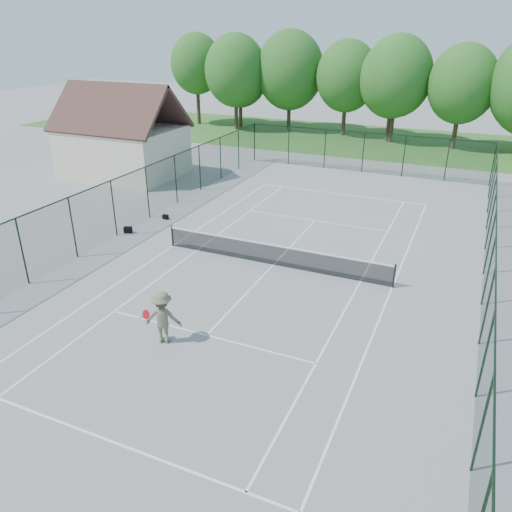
# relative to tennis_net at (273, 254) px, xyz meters

# --- Properties ---
(ground) EXTENTS (140.00, 140.00, 0.00)m
(ground) POSITION_rel_tennis_net_xyz_m (0.00, 0.00, -0.58)
(ground) COLOR gray
(ground) RESTS_ON ground
(grass_far) EXTENTS (80.00, 16.00, 0.01)m
(grass_far) POSITION_rel_tennis_net_xyz_m (0.00, 30.00, -0.57)
(grass_far) COLOR #3C732B
(grass_far) RESTS_ON ground
(court_lines) EXTENTS (11.05, 23.85, 0.01)m
(court_lines) POSITION_rel_tennis_net_xyz_m (0.00, 0.00, -0.57)
(court_lines) COLOR white
(court_lines) RESTS_ON ground
(tennis_net) EXTENTS (11.08, 0.08, 1.10)m
(tennis_net) POSITION_rel_tennis_net_xyz_m (0.00, 0.00, 0.00)
(tennis_net) COLOR black
(tennis_net) RESTS_ON ground
(fence_enclosure) EXTENTS (18.05, 36.05, 3.02)m
(fence_enclosure) POSITION_rel_tennis_net_xyz_m (0.00, 0.00, 0.98)
(fence_enclosure) COLOR #17341D
(fence_enclosure) RESTS_ON ground
(utility_building) EXTENTS (8.60, 6.27, 6.63)m
(utility_building) POSITION_rel_tennis_net_xyz_m (-16.00, 10.00, 2.54)
(utility_building) COLOR #EEE1C4
(utility_building) RESTS_ON ground
(tree_line_far) EXTENTS (39.40, 6.40, 9.70)m
(tree_line_far) POSITION_rel_tennis_net_xyz_m (0.00, 30.00, 5.42)
(tree_line_far) COLOR #413021
(tree_line_far) RESTS_ON ground
(sports_bag_a) EXTENTS (0.49, 0.39, 0.34)m
(sports_bag_a) POSITION_rel_tennis_net_xyz_m (-8.68, 0.54, -0.41)
(sports_bag_a) COLOR black
(sports_bag_a) RESTS_ON ground
(sports_bag_b) EXTENTS (0.34, 0.21, 0.26)m
(sports_bag_b) POSITION_rel_tennis_net_xyz_m (-8.01, 3.16, -0.45)
(sports_bag_b) COLOR black
(sports_bag_b) RESTS_ON ground
(tennis_player) EXTENTS (2.08, 1.08, 1.95)m
(tennis_player) POSITION_rel_tennis_net_xyz_m (-1.17, -7.32, 0.40)
(tennis_player) COLOR #63664A
(tennis_player) RESTS_ON ground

